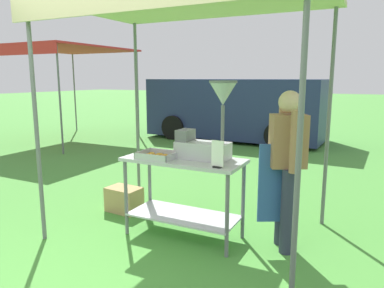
# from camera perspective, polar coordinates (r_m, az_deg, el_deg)

# --- Properties ---
(ground_plane) EXTENTS (70.00, 70.00, 0.00)m
(ground_plane) POSITION_cam_1_polar(r_m,az_deg,el_deg) (8.49, 12.42, -1.64)
(ground_plane) COLOR #478E38
(stall_canopy) EXTENTS (2.85, 1.99, 2.53)m
(stall_canopy) POSITION_cam_1_polar(r_m,az_deg,el_deg) (3.94, -0.70, 20.56)
(stall_canopy) COLOR slate
(stall_canopy) RESTS_ON ground
(donut_cart) EXTENTS (1.29, 0.58, 0.88)m
(donut_cart) POSITION_cam_1_polar(r_m,az_deg,el_deg) (3.94, -1.31, -5.77)
(donut_cart) COLOR #B7B7BC
(donut_cart) RESTS_ON ground
(donut_tray) EXTENTS (0.40, 0.32, 0.07)m
(donut_tray) POSITION_cam_1_polar(r_m,az_deg,el_deg) (3.90, -5.34, -1.94)
(donut_tray) COLOR #B7B7BC
(donut_tray) RESTS_ON donut_cart
(donut_fryer) EXTENTS (0.64, 0.28, 0.82)m
(donut_fryer) POSITION_cam_1_polar(r_m,az_deg,el_deg) (3.79, 2.63, 2.34)
(donut_fryer) COLOR #B7B7BC
(donut_fryer) RESTS_ON donut_cart
(menu_sign) EXTENTS (0.13, 0.05, 0.26)m
(menu_sign) POSITION_cam_1_polar(r_m,az_deg,el_deg) (3.47, 4.01, -1.90)
(menu_sign) COLOR black
(menu_sign) RESTS_ON donut_cart
(vendor) EXTENTS (0.45, 0.51, 1.61)m
(vendor) POSITION_cam_1_polar(r_m,az_deg,el_deg) (3.71, 14.60, -2.83)
(vendor) COLOR #2D3347
(vendor) RESTS_ON ground
(supply_crate) EXTENTS (0.46, 0.33, 0.32)m
(supply_crate) POSITION_cam_1_polar(r_m,az_deg,el_deg) (4.89, -10.61, -8.54)
(supply_crate) COLOR tan
(supply_crate) RESTS_ON ground
(van_navy) EXTENTS (4.93, 2.24, 1.69)m
(van_navy) POSITION_cam_1_polar(r_m,az_deg,el_deg) (10.44, 6.84, 5.60)
(van_navy) COLOR navy
(van_navy) RESTS_ON ground
(neighbour_tent) EXTENTS (2.70, 3.22, 2.53)m
(neighbour_tent) POSITION_cam_1_polar(r_m,az_deg,el_deg) (10.64, -19.38, 13.65)
(neighbour_tent) COLOR slate
(neighbour_tent) RESTS_ON ground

